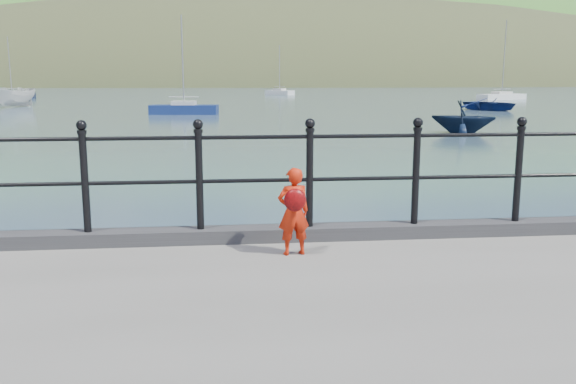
{
  "coord_description": "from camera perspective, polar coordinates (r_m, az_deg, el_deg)",
  "views": [
    {
      "loc": [
        -0.33,
        -6.68,
        2.79
      ],
      "look_at": [
        0.36,
        -0.2,
        1.55
      ],
      "focal_mm": 38.0,
      "sensor_mm": 36.0,
      "label": 1
    }
  ],
  "objects": [
    {
      "name": "railing",
      "position": [
        6.61,
        -3.11,
        2.35
      ],
      "size": [
        18.11,
        0.11,
        1.2
      ],
      "color": "black",
      "rests_on": "kerb"
    },
    {
      "name": "far_shore",
      "position": [
        250.4,
        2.85,
        4.91
      ],
      "size": [
        830.0,
        200.0,
        156.0
      ],
      "color": "#333A21",
      "rests_on": "ground"
    },
    {
      "name": "sailboat_deep",
      "position": [
        96.43,
        -0.8,
        9.29
      ],
      "size": [
        4.44,
        4.98,
        7.77
      ],
      "rotation": [
        0.0,
        0.0,
        -0.89
      ],
      "color": "white",
      "rests_on": "ground"
    },
    {
      "name": "child",
      "position": [
        6.13,
        0.53,
        -1.75
      ],
      "size": [
        0.36,
        0.32,
        0.9
      ],
      "rotation": [
        0.0,
        0.0,
        3.3
      ],
      "color": "red",
      "rests_on": "quay"
    },
    {
      "name": "kerb",
      "position": [
        6.76,
        -3.05,
        -3.94
      ],
      "size": [
        60.0,
        0.3,
        0.15
      ],
      "primitive_type": "cube",
      "color": "#28282B",
      "rests_on": "quay"
    },
    {
      "name": "sailboat_port",
      "position": [
        46.82,
        -9.7,
        7.59
      ],
      "size": [
        5.19,
        2.21,
        7.44
      ],
      "rotation": [
        0.0,
        0.0,
        -0.12
      ],
      "color": "navy",
      "rests_on": "ground"
    },
    {
      "name": "launch_white",
      "position": [
        62.31,
        -24.2,
        8.13
      ],
      "size": [
        3.8,
        5.27,
        1.91
      ],
      "primitive_type": "imported",
      "rotation": [
        0.0,
        0.0,
        -0.44
      ],
      "color": "silver",
      "rests_on": "ground"
    },
    {
      "name": "launch_blue",
      "position": [
        54.44,
        18.45,
        7.81
      ],
      "size": [
        5.41,
        6.11,
        1.05
      ],
      "primitive_type": "imported",
      "rotation": [
        0.0,
        0.0,
        0.44
      ],
      "color": "navy",
      "rests_on": "ground"
    },
    {
      "name": "launch_navy",
      "position": [
        31.93,
        16.07,
        6.79
      ],
      "size": [
        4.0,
        3.83,
        1.63
      ],
      "primitive_type": "imported",
      "rotation": [
        0.0,
        0.0,
        1.07
      ],
      "color": "black",
      "rests_on": "ground"
    },
    {
      "name": "ground",
      "position": [
        7.25,
        -3.03,
        -11.89
      ],
      "size": [
        600.0,
        600.0,
        0.0
      ],
      "primitive_type": "plane",
      "color": "#2D4251",
      "rests_on": "ground"
    },
    {
      "name": "sailboat_left",
      "position": [
        87.77,
        -24.4,
        8.2
      ],
      "size": [
        5.79,
        2.59,
        8.01
      ],
      "rotation": [
        0.0,
        0.0,
        0.16
      ],
      "color": "black",
      "rests_on": "ground"
    },
    {
      "name": "sailboat_far",
      "position": [
        79.87,
        19.37,
        8.39
      ],
      "size": [
        6.98,
        4.53,
        9.69
      ],
      "rotation": [
        0.0,
        0.0,
        0.43
      ],
      "color": "white",
      "rests_on": "ground"
    }
  ]
}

